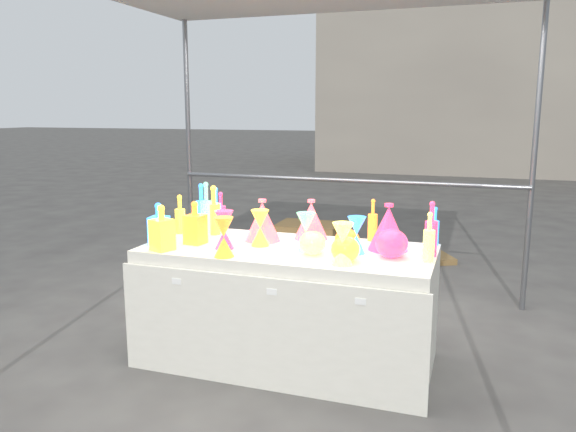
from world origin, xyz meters
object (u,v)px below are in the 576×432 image
(cardboard_box_closed, at_px, (308,245))
(decanter_0, at_px, (162,228))
(lampshade_0, at_px, (262,220))
(bottle_0, at_px, (180,214))
(globe_0, at_px, (345,251))
(hourglass_0, at_px, (224,237))
(display_table, at_px, (288,305))

(cardboard_box_closed, bearing_deg, decanter_0, -94.67)
(cardboard_box_closed, distance_m, lampshade_0, 2.18)
(bottle_0, distance_m, globe_0, 1.31)
(hourglass_0, distance_m, globe_0, 0.71)
(bottle_0, bearing_deg, display_table, -10.78)
(cardboard_box_closed, bearing_deg, globe_0, -69.08)
(display_table, height_order, bottle_0, bottle_0)
(hourglass_0, relative_size, lampshade_0, 0.85)
(display_table, relative_size, globe_0, 11.21)
(decanter_0, bearing_deg, hourglass_0, 18.24)
(lampshade_0, bearing_deg, decanter_0, -158.25)
(bottle_0, height_order, hourglass_0, bottle_0)
(display_table, relative_size, decanter_0, 6.54)
(hourglass_0, relative_size, globe_0, 1.44)
(globe_0, height_order, lampshade_0, lampshade_0)
(display_table, height_order, lampshade_0, lampshade_0)
(decanter_0, height_order, globe_0, decanter_0)
(display_table, height_order, globe_0, globe_0)
(bottle_0, relative_size, globe_0, 1.65)
(decanter_0, bearing_deg, display_table, 44.58)
(bottle_0, relative_size, hourglass_0, 1.15)
(bottle_0, bearing_deg, decanter_0, -73.49)
(globe_0, bearing_deg, lampshade_0, 151.70)
(decanter_0, height_order, hourglass_0, decanter_0)
(decanter_0, distance_m, hourglass_0, 0.43)
(display_table, bearing_deg, decanter_0, -156.78)
(cardboard_box_closed, height_order, hourglass_0, hourglass_0)
(display_table, xyz_separation_m, lampshade_0, (-0.22, 0.13, 0.51))
(decanter_0, bearing_deg, lampshade_0, 63.03)
(cardboard_box_closed, relative_size, globe_0, 3.78)
(bottle_0, xyz_separation_m, hourglass_0, (0.56, -0.49, -0.02))
(bottle_0, height_order, globe_0, bottle_0)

